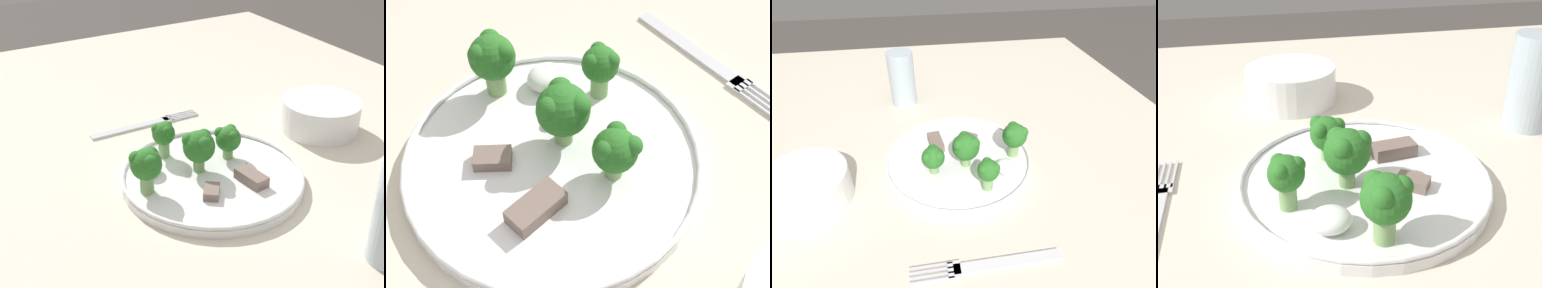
{
  "view_description": "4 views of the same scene",
  "coord_description": "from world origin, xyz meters",
  "views": [
    {
      "loc": [
        0.6,
        -0.39,
        1.14
      ],
      "look_at": [
        0.01,
        -0.06,
        0.76
      ],
      "focal_mm": 50.0,
      "sensor_mm": 36.0,
      "label": 1
    },
    {
      "loc": [
        0.21,
        0.21,
        1.1
      ],
      "look_at": [
        0.02,
        -0.02,
        0.74
      ],
      "focal_mm": 50.0,
      "sensor_mm": 36.0,
      "label": 2
    },
    {
      "loc": [
        -0.38,
        0.02,
        1.08
      ],
      "look_at": [
        0.07,
        -0.05,
        0.73
      ],
      "focal_mm": 28.0,
      "sensor_mm": 36.0,
      "label": 3
    },
    {
      "loc": [
        -0.06,
        -0.43,
        0.98
      ],
      "look_at": [
        0.03,
        -0.02,
        0.76
      ],
      "focal_mm": 42.0,
      "sensor_mm": 36.0,
      "label": 4
    }
  ],
  "objects": [
    {
      "name": "meat_slice_middle_slice",
      "position": [
        0.09,
        -0.0,
        0.73
      ],
      "size": [
        0.05,
        0.03,
        0.02
      ],
      "color": "#756056",
      "rests_on": "dinner_plate"
    },
    {
      "name": "broccoli_floret_back_left",
      "position": [
        0.03,
        -0.14,
        0.76
      ],
      "size": [
        0.05,
        0.04,
        0.07
      ],
      "color": "#7FA866",
      "rests_on": "dinner_plate"
    },
    {
      "name": "broccoli_floret_center_left",
      "position": [
        0.01,
        0.01,
        0.75
      ],
      "size": [
        0.04,
        0.04,
        0.05
      ],
      "color": "#7FA866",
      "rests_on": "dinner_plate"
    },
    {
      "name": "drinking_glass",
      "position": [
        0.29,
        0.06,
        0.76
      ],
      "size": [
        0.06,
        0.06,
        0.13
      ],
      "color": "#B2C1CC",
      "rests_on": "table"
    },
    {
      "name": "broccoli_floret_front_left",
      "position": [
        -0.04,
        -0.07,
        0.76
      ],
      "size": [
        0.04,
        0.04,
        0.06
      ],
      "color": "#7FA866",
      "rests_on": "dinner_plate"
    },
    {
      "name": "broccoli_floret_near_rim_left",
      "position": [
        0.02,
        -0.05,
        0.76
      ],
      "size": [
        0.05,
        0.05,
        0.06
      ],
      "color": "#7FA866",
      "rests_on": "dinner_plate"
    },
    {
      "name": "cream_bowl",
      "position": [
        -0.01,
        0.21,
        0.73
      ],
      "size": [
        0.13,
        0.13,
        0.06
      ],
      "color": "white",
      "rests_on": "table"
    },
    {
      "name": "meat_slice_front_slice",
      "position": [
        0.08,
        -0.07,
        0.73
      ],
      "size": [
        0.04,
        0.04,
        0.01
      ],
      "color": "#756056",
      "rests_on": "dinner_plate"
    },
    {
      "name": "table",
      "position": [
        0.0,
        0.0,
        0.63
      ],
      "size": [
        1.4,
        1.1,
        0.71
      ],
      "color": "beige",
      "rests_on": "ground_plane"
    },
    {
      "name": "sauce_dollop",
      "position": [
        -0.01,
        -0.11,
        0.73
      ],
      "size": [
        0.04,
        0.04,
        0.02
      ],
      "color": "white",
      "rests_on": "dinner_plate"
    },
    {
      "name": "dinner_plate",
      "position": [
        0.04,
        -0.04,
        0.72
      ],
      "size": [
        0.27,
        0.27,
        0.02
      ],
      "color": "white",
      "rests_on": "table"
    }
  ]
}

